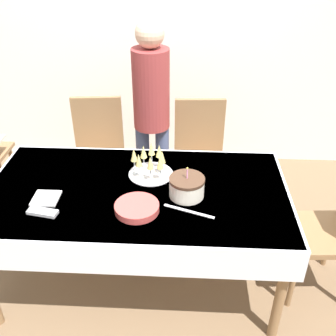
% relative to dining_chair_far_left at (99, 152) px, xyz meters
% --- Properties ---
extents(ground_plane, '(12.00, 12.00, 0.00)m').
position_rel_dining_chair_far_left_xyz_m(ground_plane, '(0.42, -0.81, -0.54)').
color(ground_plane, brown).
extents(wall_back, '(8.00, 0.05, 2.70)m').
position_rel_dining_chair_far_left_xyz_m(wall_back, '(0.42, 0.91, 0.81)').
color(wall_back, silver).
rests_on(wall_back, ground_plane).
extents(dining_table, '(1.85, 0.99, 0.76)m').
position_rel_dining_chair_far_left_xyz_m(dining_table, '(0.42, -0.81, 0.12)').
color(dining_table, white).
rests_on(dining_table, ground_plane).
extents(dining_chair_far_left, '(0.46, 0.46, 0.98)m').
position_rel_dining_chair_far_left_xyz_m(dining_chair_far_left, '(0.00, 0.00, 0.00)').
color(dining_chair_far_left, olive).
rests_on(dining_chair_far_left, ground_plane).
extents(dining_chair_far_right, '(0.44, 0.44, 0.98)m').
position_rel_dining_chair_far_left_xyz_m(dining_chair_far_right, '(0.82, 0.00, 0.00)').
color(dining_chair_far_right, olive).
rests_on(dining_chair_far_right, ground_plane).
extents(dining_chair_right_end, '(0.45, 0.45, 0.98)m').
position_rel_dining_chair_far_left_xyz_m(dining_chair_right_end, '(1.66, -0.81, 0.00)').
color(dining_chair_right_end, olive).
rests_on(dining_chair_right_end, ground_plane).
extents(birthday_cake, '(0.21, 0.21, 0.20)m').
position_rel_dining_chair_far_left_xyz_m(birthday_cake, '(0.72, -0.86, 0.28)').
color(birthday_cake, silver).
rests_on(birthday_cake, dining_table).
extents(champagne_tray, '(0.29, 0.29, 0.18)m').
position_rel_dining_chair_far_left_xyz_m(champagne_tray, '(0.49, -0.64, 0.32)').
color(champagne_tray, silver).
rests_on(champagne_tray, dining_table).
extents(plate_stack_main, '(0.25, 0.25, 0.04)m').
position_rel_dining_chair_far_left_xyz_m(plate_stack_main, '(0.45, -1.02, 0.24)').
color(plate_stack_main, '#CC4C47').
rests_on(plate_stack_main, dining_table).
extents(cake_knife, '(0.29, 0.12, 0.00)m').
position_rel_dining_chair_far_left_xyz_m(cake_knife, '(0.74, -1.01, 0.22)').
color(cake_knife, silver).
rests_on(cake_knife, dining_table).
extents(fork_pile, '(0.18, 0.09, 0.02)m').
position_rel_dining_chair_far_left_xyz_m(fork_pile, '(-0.08, -1.08, 0.23)').
color(fork_pile, silver).
rests_on(fork_pile, dining_table).
extents(napkin_pile, '(0.15, 0.15, 0.01)m').
position_rel_dining_chair_far_left_xyz_m(napkin_pile, '(-0.10, -0.94, 0.23)').
color(napkin_pile, white).
rests_on(napkin_pile, dining_table).
extents(person_standing, '(0.28, 0.28, 1.58)m').
position_rel_dining_chair_far_left_xyz_m(person_standing, '(0.44, 0.04, 0.41)').
color(person_standing, '#3F4C72').
rests_on(person_standing, ground_plane).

